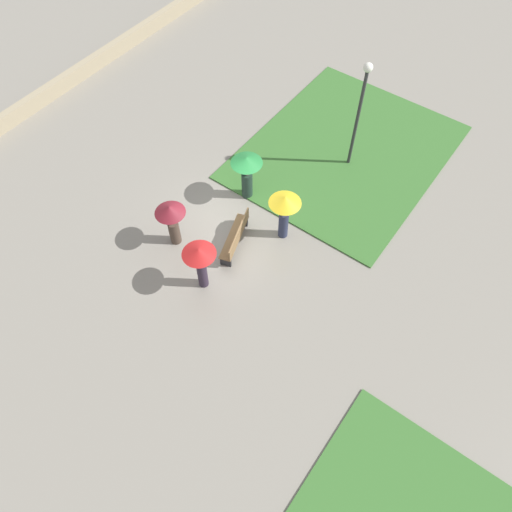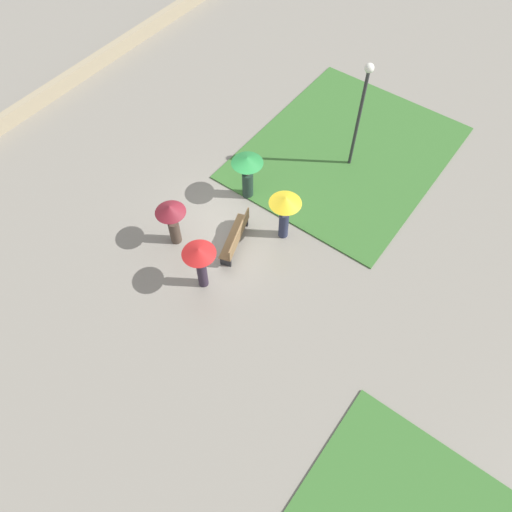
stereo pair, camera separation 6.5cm
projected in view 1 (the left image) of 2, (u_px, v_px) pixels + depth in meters
ground_plane at (227, 224)px, 17.77m from camera, size 90.00×90.00×0.00m
lawn_patch_near at (346, 152)px, 19.82m from camera, size 8.61×6.98×0.06m
parapet_wall at (32, 104)px, 21.00m from camera, size 45.00×0.35×0.66m
park_bench at (236, 236)px, 16.87m from camera, size 2.03×1.04×0.90m
lamp_post at (361, 104)px, 17.16m from camera, size 0.32×0.32×4.42m
crowd_person_red at (200, 259)px, 15.20m from camera, size 1.06×1.06×1.94m
crowd_person_maroon at (171, 217)px, 16.31m from camera, size 1.02×1.02×1.81m
crowd_person_green at (247, 169)px, 17.44m from camera, size 1.13×1.13×1.93m
crowd_person_yellow at (285, 208)px, 16.31m from camera, size 1.08×1.08×1.97m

